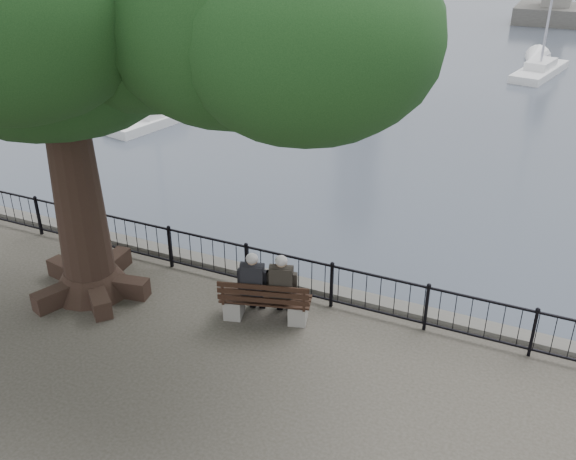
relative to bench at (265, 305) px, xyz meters
The scene contains 10 objects.
harbor 1.73m from the bench, 88.25° to the left, with size 260.00×260.00×1.20m.
railing 1.03m from the bench, 87.39° to the left, with size 22.06×0.06×1.00m.
bench is the anchor object (origin of this frame).
person_left 0.45m from the bench, behind, with size 0.58×0.84×1.54m.
person_right 0.51m from the bench, 33.25° to the left, with size 0.58×0.84×1.54m.
sailboat_a 17.28m from the bench, 132.12° to the left, with size 2.44×5.41×10.57m.
sailboat_b 23.43m from the bench, 104.21° to the left, with size 3.10×5.17×9.95m.
sailboat_e 31.58m from the bench, 109.76° to the left, with size 2.47×5.34×11.18m.
sailboat_f 29.18m from the bench, 84.53° to the left, with size 2.74×6.00×11.27m.
sailboat_h 35.45m from the bench, 99.77° to the left, with size 2.66×5.36×12.22m.
Camera 1 is at (4.91, -8.22, 7.61)m, focal length 40.00 mm.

